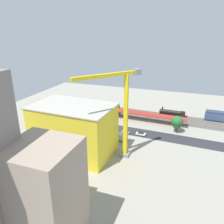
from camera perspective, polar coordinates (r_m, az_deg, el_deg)
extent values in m
plane|color=#9E998C|center=(113.66, 2.04, -3.94)|extent=(161.16, 161.16, 0.00)
cube|color=#5B544C|center=(133.27, 4.95, -0.25)|extent=(101.34, 19.83, 0.01)
cube|color=#2D2D33|center=(111.72, 1.69, -4.38)|extent=(101.05, 14.02, 0.01)
cube|color=#9E9EA8|center=(136.96, 5.41, 0.39)|extent=(100.60, 5.15, 0.12)
cube|color=#9E9EA8|center=(135.65, 5.25, 0.19)|extent=(100.60, 5.15, 0.12)
cube|color=#9E9EA8|center=(130.77, 4.65, -0.57)|extent=(100.60, 5.15, 0.12)
cube|color=#9E9EA8|center=(129.47, 4.48, -0.78)|extent=(100.60, 5.15, 0.12)
cube|color=#A82D23|center=(122.53, 5.27, -0.02)|extent=(57.79, 8.08, 0.45)
cylinder|color=slate|center=(118.89, 17.23, -2.71)|extent=(0.30, 0.30, 4.03)
cylinder|color=slate|center=(121.25, 9.13, -1.56)|extent=(0.30, 0.30, 4.03)
cylinder|color=slate|center=(125.96, 1.49, -0.45)|extent=(0.30, 0.30, 4.03)
cylinder|color=slate|center=(132.77, -5.48, 0.57)|extent=(0.30, 0.30, 4.03)
cube|color=black|center=(132.76, 15.39, -0.79)|extent=(15.61, 2.93, 1.00)
cylinder|color=black|center=(132.31, 14.92, -0.03)|extent=(13.10, 3.05, 2.40)
cube|color=black|center=(131.94, 17.67, -0.64)|extent=(2.65, 2.72, 3.25)
cylinder|color=black|center=(132.33, 12.86, 1.03)|extent=(0.70, 0.70, 1.40)
cube|color=black|center=(133.93, 26.47, -2.17)|extent=(16.63, 3.08, 0.60)
cube|color=#384C72|center=(133.18, 26.62, -1.29)|extent=(18.49, 3.74, 3.84)
cylinder|color=#273550|center=(132.47, 26.76, -0.42)|extent=(17.76, 3.70, 2.82)
cube|color=black|center=(134.72, -1.88, 0.18)|extent=(16.75, 3.32, 0.60)
cube|color=#384C72|center=(133.95, -1.89, 1.09)|extent=(18.63, 4.04, 3.92)
cylinder|color=#273550|center=(133.24, -1.90, 1.99)|extent=(17.89, 4.00, 3.12)
cube|color=black|center=(106.19, 7.40, -5.85)|extent=(3.92, 2.08, 0.30)
cube|color=silver|center=(105.95, 7.42, -5.59)|extent=(4.65, 2.21, 0.79)
cube|color=#1E2328|center=(105.65, 7.43, -5.25)|extent=(2.65, 1.84, 0.61)
cube|color=black|center=(107.18, 3.48, -5.45)|extent=(3.62, 1.98, 0.30)
cube|color=gray|center=(106.96, 3.49, -5.21)|extent=(4.29, 2.10, 0.71)
cube|color=#1E2328|center=(106.69, 3.49, -4.91)|extent=(2.44, 1.76, 0.52)
cube|color=black|center=(109.41, -0.05, -4.85)|extent=(3.92, 1.92, 0.30)
cube|color=gray|center=(109.17, -0.05, -4.58)|extent=(4.66, 2.04, 0.81)
cube|color=#1E2328|center=(108.89, -0.05, -4.26)|extent=(2.64, 1.71, 0.53)
cube|color=black|center=(112.35, -4.04, -4.20)|extent=(3.76, 2.06, 0.30)
cube|color=silver|center=(112.14, -4.04, -3.96)|extent=(4.46, 2.19, 0.72)
cube|color=#1E2328|center=(111.89, -4.05, -3.67)|extent=(2.54, 1.82, 0.52)
cube|color=yellow|center=(88.54, -9.76, -4.60)|extent=(31.04, 20.66, 19.67)
cube|color=#B7B2A8|center=(84.85, -10.16, 1.56)|extent=(31.67, 21.29, 0.40)
cube|color=gray|center=(89.57, 3.32, -10.69)|extent=(3.60, 3.60, 1.20)
cube|color=yellow|center=(82.67, 3.53, -1.47)|extent=(1.40, 1.40, 32.12)
cube|color=yellow|center=(73.29, -1.91, 9.32)|extent=(15.59, 19.39, 1.20)
cube|color=gray|center=(80.71, 6.44, 10.23)|extent=(3.06, 3.12, 2.00)
cube|color=black|center=(101.25, 1.15, -6.98)|extent=(10.25, 3.13, 0.50)
cube|color=silver|center=(100.08, 1.76, -6.23)|extent=(8.00, 3.19, 2.93)
cube|color=#334C8C|center=(102.04, -0.86, -5.83)|extent=(2.49, 2.72, 2.43)
cube|color=black|center=(101.96, -1.06, -6.77)|extent=(8.21, 2.58, 0.50)
cube|color=silver|center=(100.88, -0.53, -6.05)|extent=(6.18, 2.78, 2.74)
cube|color=#334C8C|center=(102.41, -2.65, -5.77)|extent=(2.11, 2.65, 2.38)
cylinder|color=brown|center=(111.86, 16.22, -4.13)|extent=(0.56, 0.56, 3.84)
sphere|color=#28662D|center=(110.38, 16.42, -2.32)|extent=(5.45, 5.45, 5.45)
cylinder|color=brown|center=(124.36, -7.93, -0.96)|extent=(0.37, 0.37, 3.87)
sphere|color=#2D7233|center=(122.97, -8.02, 0.78)|extent=(5.94, 5.94, 5.94)
cylinder|color=brown|center=(118.30, -1.44, -1.96)|extent=(0.43, 0.43, 3.65)
sphere|color=#2D7233|center=(116.96, -1.46, -0.30)|extent=(5.28, 5.28, 5.28)
cylinder|color=brown|center=(112.00, 16.20, -4.47)|extent=(0.41, 0.41, 2.52)
sphere|color=#2D7233|center=(110.92, 16.34, -3.19)|extent=(4.21, 4.21, 4.21)
cylinder|color=#333333|center=(121.39, -6.88, -0.89)|extent=(0.16, 0.16, 6.09)
cube|color=black|center=(120.18, -6.95, 0.66)|extent=(0.36, 0.36, 0.90)
sphere|color=yellow|center=(120.18, -7.05, 0.81)|extent=(0.20, 0.20, 0.20)
cube|color=tan|center=(53.95, -16.67, -19.95)|extent=(14.25, 13.98, 25.17)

